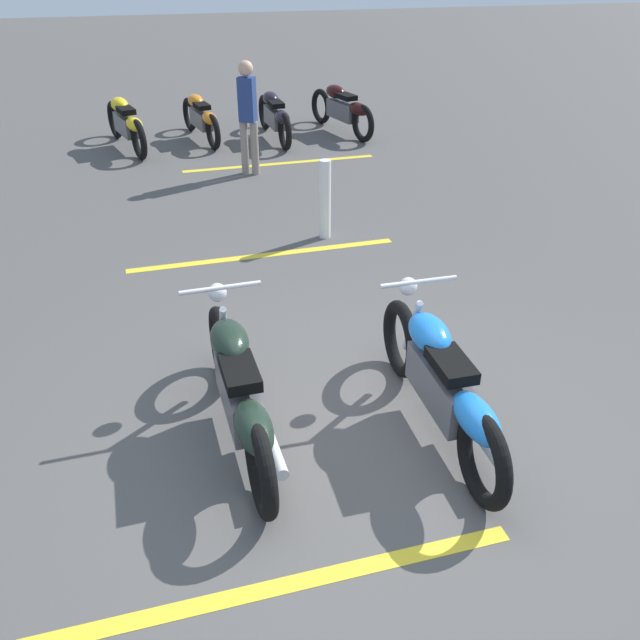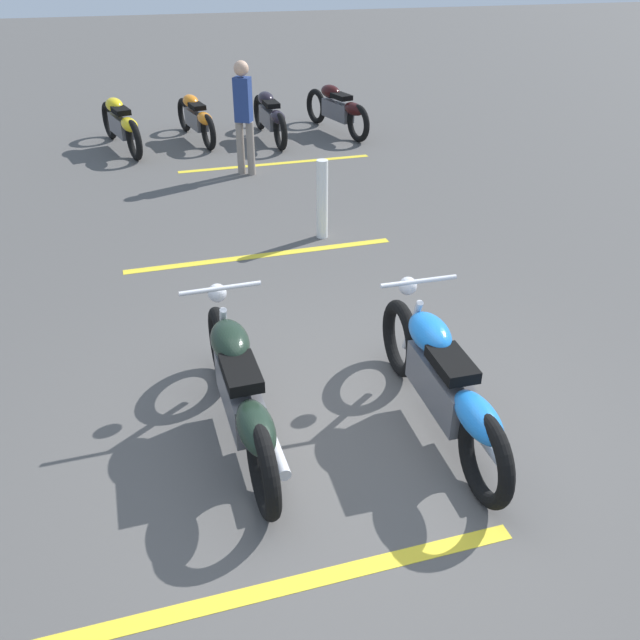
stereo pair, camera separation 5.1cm
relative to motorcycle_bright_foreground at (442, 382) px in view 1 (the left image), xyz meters
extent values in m
plane|color=#514F4C|center=(-0.01, 0.74, -0.46)|extent=(60.00, 60.00, 0.00)
torus|color=black|center=(0.84, 0.02, -0.13)|extent=(0.67, 0.13, 0.67)
torus|color=black|center=(-0.72, -0.01, -0.13)|extent=(0.67, 0.13, 0.67)
cube|color=#59595E|center=(0.01, 0.00, -0.04)|extent=(0.84, 0.24, 0.32)
ellipsoid|color=blue|center=(0.28, 0.01, 0.26)|extent=(0.53, 0.29, 0.24)
ellipsoid|color=blue|center=(-0.56, -0.01, 0.10)|extent=(0.57, 0.25, 0.22)
cube|color=black|center=(-0.12, 0.00, 0.24)|extent=(0.45, 0.25, 0.09)
cylinder|color=silver|center=(0.61, 0.02, 0.13)|extent=(0.27, 0.06, 0.56)
cylinder|color=silver|center=(0.56, 0.02, 0.56)|extent=(0.05, 0.62, 0.04)
sphere|color=silver|center=(0.76, 0.02, 0.42)|extent=(0.15, 0.15, 0.15)
cylinder|color=silver|center=(-0.39, -0.15, -0.20)|extent=(0.70, 0.11, 0.09)
torus|color=black|center=(1.08, 1.53, -0.13)|extent=(0.68, 0.15, 0.67)
torus|color=black|center=(-0.47, 1.43, -0.13)|extent=(0.68, 0.15, 0.67)
cube|color=#59595E|center=(0.26, 1.48, -0.04)|extent=(0.85, 0.27, 0.32)
ellipsoid|color=black|center=(0.52, 1.49, 0.26)|extent=(0.54, 0.31, 0.24)
ellipsoid|color=black|center=(-0.31, 1.44, 0.10)|extent=(0.57, 0.27, 0.22)
cube|color=black|center=(0.13, 1.47, 0.24)|extent=(0.45, 0.27, 0.09)
cylinder|color=silver|center=(0.85, 1.51, 0.13)|extent=(0.27, 0.07, 0.56)
cylinder|color=silver|center=(0.80, 1.51, 0.56)|extent=(0.07, 0.62, 0.04)
sphere|color=silver|center=(1.00, 1.52, 0.42)|extent=(0.15, 0.15, 0.15)
cylinder|color=silver|center=(-0.14, 1.31, -0.20)|extent=(0.70, 0.13, 0.09)
torus|color=black|center=(9.43, -1.31, -0.13)|extent=(0.67, 0.29, 0.66)
torus|color=black|center=(7.95, -1.73, -0.13)|extent=(0.67, 0.29, 0.66)
cube|color=#59595E|center=(8.64, -1.53, -0.05)|extent=(0.86, 0.44, 0.32)
ellipsoid|color=black|center=(8.90, -1.46, 0.25)|extent=(0.57, 0.41, 0.24)
ellipsoid|color=black|center=(8.10, -1.69, 0.09)|extent=(0.60, 0.38, 0.22)
cube|color=black|center=(8.52, -1.57, 0.23)|extent=(0.48, 0.35, 0.09)
torus|color=black|center=(9.24, -0.15, -0.14)|extent=(0.65, 0.15, 0.64)
torus|color=black|center=(7.76, -0.27, -0.14)|extent=(0.65, 0.15, 0.64)
cube|color=#59595E|center=(8.45, -0.21, -0.06)|extent=(0.82, 0.27, 0.31)
ellipsoid|color=black|center=(8.71, -0.19, 0.23)|extent=(0.52, 0.31, 0.23)
ellipsoid|color=black|center=(7.91, -0.26, 0.07)|extent=(0.55, 0.27, 0.21)
cube|color=black|center=(8.33, -0.22, 0.21)|extent=(0.44, 0.26, 0.09)
torus|color=black|center=(9.46, 1.25, -0.16)|extent=(0.62, 0.23, 0.61)
torus|color=black|center=(8.07, 0.94, -0.16)|extent=(0.62, 0.23, 0.61)
cube|color=#59595E|center=(8.72, 1.08, -0.08)|extent=(0.79, 0.37, 0.29)
ellipsoid|color=orange|center=(8.96, 1.14, 0.19)|extent=(0.52, 0.35, 0.22)
ellipsoid|color=orange|center=(8.22, 0.97, 0.05)|extent=(0.55, 0.33, 0.20)
cube|color=black|center=(8.61, 1.06, 0.18)|extent=(0.44, 0.30, 0.08)
torus|color=black|center=(9.24, 2.62, -0.13)|extent=(0.67, 0.29, 0.66)
torus|color=black|center=(7.76, 2.19, -0.13)|extent=(0.67, 0.29, 0.66)
cube|color=#59595E|center=(8.46, 2.39, -0.05)|extent=(0.86, 0.44, 0.32)
ellipsoid|color=yellow|center=(8.71, 2.46, 0.25)|extent=(0.57, 0.41, 0.24)
ellipsoid|color=yellow|center=(7.92, 2.23, 0.09)|extent=(0.60, 0.38, 0.22)
cube|color=black|center=(8.33, 2.35, 0.23)|extent=(0.48, 0.35, 0.09)
cylinder|color=gray|center=(6.56, 0.43, -0.05)|extent=(0.12, 0.12, 0.82)
cylinder|color=gray|center=(6.63, 0.57, -0.05)|extent=(0.12, 0.12, 0.82)
cube|color=navy|center=(6.59, 0.50, 0.68)|extent=(0.28, 0.30, 0.65)
sphere|color=tan|center=(6.59, 0.50, 1.12)|extent=(0.22, 0.22, 0.22)
cylinder|color=white|center=(3.88, -0.05, 0.03)|extent=(0.14, 0.14, 0.98)
cube|color=yellow|center=(-1.13, 1.55, -0.46)|extent=(0.27, 3.20, 0.01)
cube|color=yellow|center=(3.50, 0.78, -0.46)|extent=(0.27, 3.20, 0.01)
cube|color=yellow|center=(7.00, -0.04, -0.46)|extent=(0.27, 3.20, 0.01)
camera|label=1|loc=(-3.75, 1.80, 2.90)|focal=37.83mm
camera|label=2|loc=(-3.74, 1.85, 2.90)|focal=37.83mm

